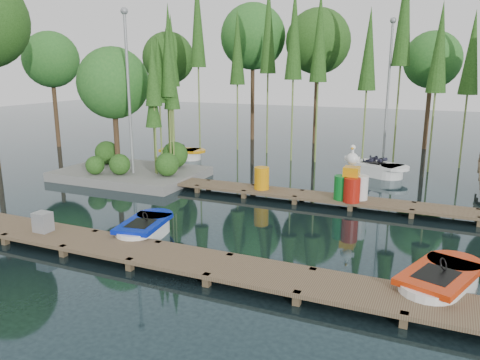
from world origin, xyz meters
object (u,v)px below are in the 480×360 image
at_px(drum_cluster, 351,184).
at_px(boat_blue, 145,230).
at_px(boat_red, 440,284).
at_px(boat_yellow_far, 181,154).
at_px(utility_cabinet, 43,222).
at_px(island, 126,107).
at_px(yellow_barrel, 262,178).

bearing_deg(drum_cluster, boat_blue, -132.62).
height_order(boat_red, boat_yellow_far, boat_yellow_far).
bearing_deg(drum_cluster, boat_yellow_far, 151.71).
height_order(boat_blue, boat_red, boat_red).
bearing_deg(boat_yellow_far, utility_cabinet, -62.57).
bearing_deg(utility_cabinet, drum_cluster, 42.59).
height_order(island, drum_cluster, island).
bearing_deg(boat_red, yellow_barrel, 157.90).
xyz_separation_m(island, drum_cluster, (10.28, -0.94, -2.30)).
height_order(boat_red, drum_cluster, drum_cluster).
height_order(island, boat_blue, island).
relative_size(boat_red, boat_yellow_far, 1.09).
height_order(island, utility_cabinet, island).
xyz_separation_m(boat_blue, boat_red, (8.04, -0.36, 0.03)).
relative_size(utility_cabinet, drum_cluster, 0.29).
distance_m(boat_red, utility_cabinet, 10.57).
xyz_separation_m(utility_cabinet, drum_cluster, (7.45, 6.85, 0.30)).
distance_m(island, boat_blue, 8.78).
relative_size(boat_blue, utility_cabinet, 4.54).
height_order(boat_red, utility_cabinet, utility_cabinet).
bearing_deg(yellow_barrel, utility_cabinet, -119.72).
relative_size(boat_yellow_far, utility_cabinet, 4.77).
distance_m(island, boat_yellow_far, 5.42).
distance_m(boat_red, boat_yellow_far, 17.47).
distance_m(utility_cabinet, yellow_barrel, 8.06).
relative_size(boat_blue, boat_red, 0.87).
height_order(boat_yellow_far, yellow_barrel, boat_yellow_far).
bearing_deg(drum_cluster, boat_red, -62.05).
relative_size(island, boat_red, 2.29).
height_order(utility_cabinet, yellow_barrel, yellow_barrel).
bearing_deg(boat_blue, boat_red, -12.20).
bearing_deg(island, boat_yellow_far, 89.82).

